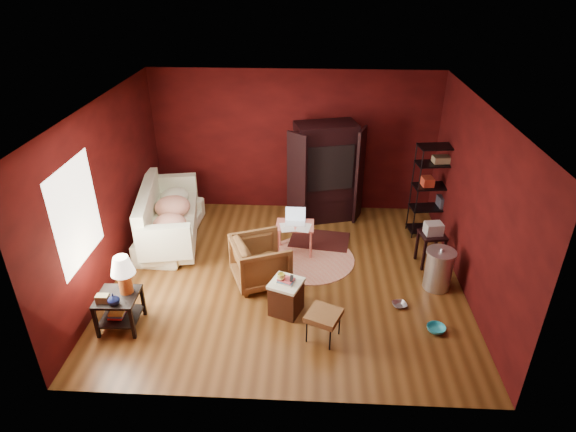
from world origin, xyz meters
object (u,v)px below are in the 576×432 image
object	(u,v)px
side_table	(121,286)
hamper	(286,296)
armchair	(260,259)
wire_shelving	(438,187)
laptop_desk	(295,227)
sofa	(170,221)
tv_armoire	(325,171)

from	to	relation	value
side_table	hamper	world-z (taller)	side_table
armchair	wire_shelving	bearing A→B (deg)	-82.21
laptop_desk	wire_shelving	size ratio (longest dim) A/B	0.46
sofa	side_table	world-z (taller)	side_table
tv_armoire	side_table	bearing A→B (deg)	-145.28
armchair	hamper	world-z (taller)	armchair
armchair	tv_armoire	xyz separation A→B (m)	(1.02, 2.20, 0.58)
sofa	laptop_desk	size ratio (longest dim) A/B	2.49
sofa	tv_armoire	xyz separation A→B (m)	(2.78, 1.01, 0.61)
armchair	tv_armoire	distance (m)	2.49
wire_shelving	tv_armoire	bearing A→B (deg)	158.68
hamper	side_table	bearing A→B (deg)	-170.47
armchair	hamper	distance (m)	0.87
armchair	hamper	xyz separation A→B (m)	(0.44, -0.73, -0.14)
tv_armoire	wire_shelving	size ratio (longest dim) A/B	1.11
tv_armoire	sofa	bearing A→B (deg)	-175.10
armchair	tv_armoire	bearing A→B (deg)	-46.60
side_table	tv_armoire	bearing A→B (deg)	49.68
side_table	armchair	bearing A→B (deg)	31.75
sofa	hamper	bearing A→B (deg)	-129.31
sofa	wire_shelving	distance (m)	4.85
armchair	hamper	bearing A→B (deg)	-170.47
side_table	sofa	bearing A→B (deg)	89.47
laptop_desk	tv_armoire	bearing A→B (deg)	68.86
sofa	tv_armoire	distance (m)	3.02
tv_armoire	wire_shelving	world-z (taller)	tv_armoire
sofa	side_table	xyz separation A→B (m)	(-0.02, -2.30, 0.26)
laptop_desk	sofa	bearing A→B (deg)	173.25
side_table	tv_armoire	distance (m)	4.35
side_table	laptop_desk	xyz separation A→B (m)	(2.29, 2.01, -0.16)
hamper	tv_armoire	size ratio (longest dim) A/B	0.31
side_table	wire_shelving	xyz separation A→B (m)	(4.82, 2.82, 0.30)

